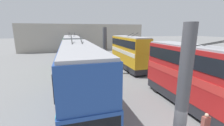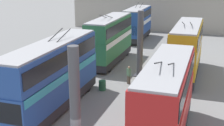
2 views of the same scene
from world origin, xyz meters
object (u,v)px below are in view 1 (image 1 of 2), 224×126
(oil_drum, at_px, (97,83))
(bus_left_near, at_px, (195,74))
(bus_left_far, at_px, (129,50))
(person_aisle_midway, at_px, (107,72))
(bus_right_mid, at_px, (72,51))
(bus_right_far, at_px, (70,45))
(bus_right_near, at_px, (79,76))
(person_by_left_row, at_px, (205,125))

(oil_drum, bearing_deg, bus_left_near, -135.45)
(bus_left_far, relative_size, person_aisle_midway, 5.92)
(bus_left_near, relative_size, oil_drum, 10.97)
(bus_right_mid, bearing_deg, bus_right_far, -0.00)
(bus_left_far, bearing_deg, oil_drum, 134.96)
(oil_drum, bearing_deg, bus_right_far, 5.76)
(bus_left_near, relative_size, bus_right_far, 1.08)
(bus_right_near, height_order, bus_right_mid, bus_right_near)
(bus_left_near, xyz_separation_m, bus_right_mid, (15.06, 8.66, 0.07))
(person_aisle_midway, xyz_separation_m, oil_drum, (-2.26, 1.79, -0.46))
(bus_left_near, xyz_separation_m, bus_right_far, (27.93, 8.66, -0.14))
(bus_left_far, xyz_separation_m, bus_right_far, (14.82, 8.66, -0.21))
(oil_drum, bearing_deg, person_by_left_row, -155.35)
(bus_right_near, height_order, person_by_left_row, bus_right_near)
(bus_right_far, distance_m, person_aisle_midway, 19.54)
(person_by_left_row, relative_size, oil_drum, 1.79)
(bus_left_far, xyz_separation_m, oil_drum, (-6.50, 6.51, -2.49))
(bus_left_far, bearing_deg, bus_right_near, 142.67)
(bus_right_near, relative_size, person_by_left_row, 7.23)
(person_by_left_row, bearing_deg, oil_drum, -151.06)
(bus_right_mid, distance_m, oil_drum, 9.07)
(bus_left_far, xyz_separation_m, person_by_left_row, (-16.23, 2.04, -2.10))
(bus_left_near, height_order, person_aisle_midway, bus_left_near)
(bus_left_near, bearing_deg, bus_right_near, 78.53)
(bus_right_far, bearing_deg, bus_right_mid, 180.00)
(bus_right_near, distance_m, person_by_left_row, 8.48)
(person_by_left_row, bearing_deg, bus_left_far, 177.11)
(bus_right_mid, height_order, bus_right_far, bus_right_mid)
(bus_right_near, height_order, person_aisle_midway, bus_right_near)
(bus_left_far, relative_size, person_by_left_row, 6.39)
(bus_right_mid, bearing_deg, bus_right_near, 180.00)
(bus_left_near, height_order, oil_drum, bus_left_near)
(bus_right_near, distance_m, bus_right_mid, 13.31)
(bus_left_near, height_order, person_by_left_row, bus_left_near)
(bus_right_far, distance_m, oil_drum, 21.54)
(bus_left_near, distance_m, person_by_left_row, 4.24)
(bus_left_near, relative_size, person_aisle_midway, 5.67)
(bus_right_mid, height_order, person_by_left_row, bus_right_mid)
(bus_right_far, relative_size, person_by_left_row, 5.68)
(bus_right_near, distance_m, oil_drum, 5.87)
(bus_right_far, relative_size, person_aisle_midway, 5.26)
(bus_right_far, bearing_deg, person_by_left_row, -167.97)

